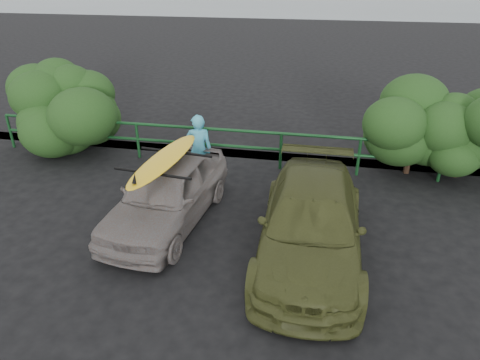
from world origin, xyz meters
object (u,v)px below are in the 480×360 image
object	(u,v)px
sedan	(167,193)
olive_vehicle	(311,223)
guardrail	(243,148)
man	(199,150)
surfboard	(164,159)

from	to	relation	value
sedan	olive_vehicle	bearing A→B (deg)	-4.95
guardrail	man	bearing A→B (deg)	-125.00
man	surfboard	world-z (taller)	man
sedan	olive_vehicle	size ratio (longest dim) A/B	0.86
guardrail	olive_vehicle	size ratio (longest dim) A/B	3.06
sedan	man	distance (m)	1.81
guardrail	sedan	size ratio (longest dim) A/B	3.56
man	surfboard	xyz separation A→B (m)	(-0.18, -1.79, 0.54)
guardrail	olive_vehicle	distance (m)	4.11
guardrail	man	xyz separation A→B (m)	(-0.87, -1.24, 0.38)
sedan	man	bearing A→B (deg)	90.63
sedan	surfboard	bearing A→B (deg)	96.28
olive_vehicle	man	bearing A→B (deg)	139.84
olive_vehicle	guardrail	bearing A→B (deg)	118.28
olive_vehicle	sedan	bearing A→B (deg)	168.92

